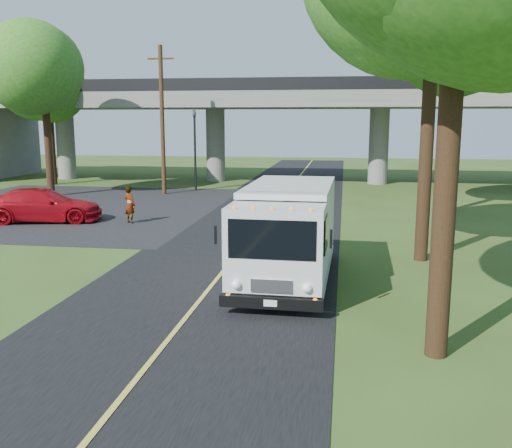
% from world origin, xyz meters
% --- Properties ---
extents(ground, '(120.00, 120.00, 0.00)m').
position_xyz_m(ground, '(0.00, 0.00, 0.00)').
color(ground, '#354819').
rests_on(ground, ground).
extents(road, '(7.00, 90.00, 0.02)m').
position_xyz_m(road, '(0.00, 10.00, 0.01)').
color(road, black).
rests_on(road, ground).
extents(parking_lot, '(16.00, 18.00, 0.01)m').
position_xyz_m(parking_lot, '(-11.00, 18.00, 0.01)').
color(parking_lot, black).
rests_on(parking_lot, ground).
extents(lane_line, '(0.12, 90.00, 0.01)m').
position_xyz_m(lane_line, '(0.00, 10.00, 0.03)').
color(lane_line, gold).
rests_on(lane_line, road).
extents(overpass, '(54.00, 10.00, 7.30)m').
position_xyz_m(overpass, '(0.00, 32.00, 4.56)').
color(overpass, slate).
rests_on(overpass, ground).
extents(traffic_signal, '(0.18, 0.22, 5.20)m').
position_xyz_m(traffic_signal, '(-6.00, 26.00, 3.20)').
color(traffic_signal, black).
rests_on(traffic_signal, ground).
extents(utility_pole, '(1.60, 0.26, 9.00)m').
position_xyz_m(utility_pole, '(-7.50, 24.00, 4.59)').
color(utility_pole, '#472D19').
rests_on(utility_pole, ground).
extents(tree_right_far, '(5.77, 5.67, 10.99)m').
position_xyz_m(tree_right_far, '(9.21, 19.84, 8.30)').
color(tree_right_far, '#382314').
rests_on(tree_right_far, ground).
extents(tree_left_lot, '(5.60, 5.50, 10.50)m').
position_xyz_m(tree_left_lot, '(-13.79, 21.84, 7.90)').
color(tree_left_lot, '#382314').
rests_on(tree_left_lot, ground).
extents(tree_left_far, '(5.26, 5.16, 9.89)m').
position_xyz_m(tree_left_far, '(-16.79, 27.84, 7.45)').
color(tree_left_far, '#382314').
rests_on(tree_left_far, ground).
extents(step_van, '(2.56, 6.64, 2.77)m').
position_xyz_m(step_van, '(2.04, 5.82, 1.50)').
color(step_van, silver).
rests_on(step_van, ground).
extents(red_sedan, '(5.57, 3.25, 1.52)m').
position_xyz_m(red_sedan, '(-9.95, 13.80, 0.76)').
color(red_sedan, '#A40A14').
rests_on(red_sedan, ground).
extents(pedestrian, '(0.74, 0.67, 1.70)m').
position_xyz_m(pedestrian, '(-5.88, 14.00, 0.85)').
color(pedestrian, gray).
rests_on(pedestrian, ground).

